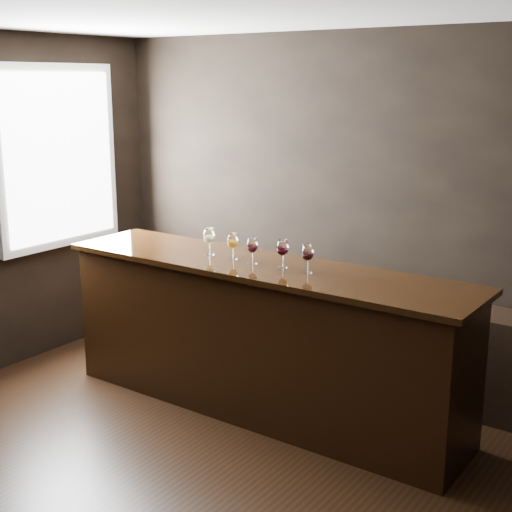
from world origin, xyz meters
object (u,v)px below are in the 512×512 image
Objects in this scene: bar_counter at (261,340)px; glass_red_a at (252,246)px; glass_red_c at (307,253)px; back_bar_shelf at (413,347)px; glass_white at (209,236)px; glass_red_b at (283,248)px; glass_amber at (233,241)px.

bar_counter is 16.08× the size of glass_red_a.
back_bar_shelf is at bearing 65.03° from glass_red_c.
bar_counter is 0.72m from glass_red_a.
glass_red_c reaches higher than bar_counter.
back_bar_shelf is 11.18× the size of glass_red_a.
glass_white is 0.65m from glass_red_b.
bar_counter is 14.98× the size of glass_white.
glass_red_a is at bearing -3.77° from glass_white.
back_bar_shelf is 1.33m from glass_red_c.
glass_white is at bearing 176.23° from glass_red_a.
glass_amber is 0.97× the size of glass_red_c.
glass_amber is at bearing -139.97° from back_bar_shelf.
glass_red_a is (-0.06, -0.03, 0.72)m from bar_counter.
glass_amber is (-0.25, -0.00, 0.72)m from bar_counter.
glass_red_b is (0.18, 0.01, 0.72)m from bar_counter.
glass_white is (-1.29, -0.90, 0.88)m from back_bar_shelf.
back_bar_shelf is 10.76× the size of glass_red_c.
glass_red_a is (0.42, -0.03, -0.01)m from glass_white.
glass_red_a is (0.19, -0.02, -0.00)m from glass_amber.
back_bar_shelf is 10.42× the size of glass_white.
glass_red_c is (0.21, -0.02, -0.00)m from glass_red_b.
bar_counter is at bearing -0.07° from glass_white.
bar_counter is 15.47× the size of glass_red_c.
glass_red_a is 0.24m from glass_red_b.
glass_red_c is (0.65, -0.01, 0.00)m from glass_amber.
glass_red_a is (-0.88, -0.92, 0.87)m from back_bar_shelf.
glass_red_c reaches higher than glass_amber.
glass_red_a reaches higher than bar_counter.
glass_red_a reaches higher than back_bar_shelf.
glass_amber is at bearing -178.93° from glass_red_b.
glass_white reaches higher than glass_red_a.
bar_counter is 0.74m from glass_red_b.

